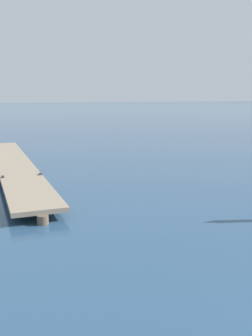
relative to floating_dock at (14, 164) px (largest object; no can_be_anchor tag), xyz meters
The scene contains 1 object.
floating_dock is the anchor object (origin of this frame).
Camera 1 is at (-6.90, -2.46, 3.94)m, focal length 40.87 mm.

